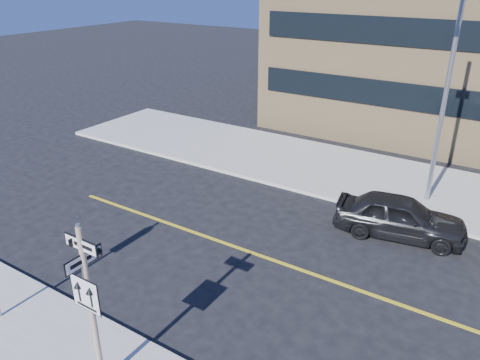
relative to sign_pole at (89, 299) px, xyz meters
The scene contains 4 objects.
ground 3.50m from the sign_pole, 90.00° to the left, with size 120.00×120.00×0.00m, color black.
sign_pole is the anchor object (origin of this frame).
parked_car_a 11.08m from the sign_pole, 70.07° to the left, with size 4.46×1.79×1.52m, color black.
streetlight_a 14.05m from the sign_pole, 73.23° to the left, with size 0.55×2.25×8.00m.
Camera 1 is at (6.84, -7.37, 8.65)m, focal length 35.00 mm.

